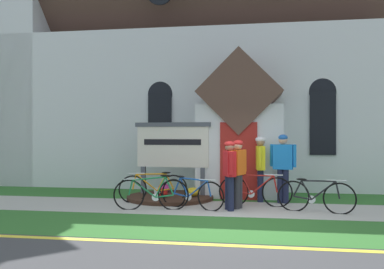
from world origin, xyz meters
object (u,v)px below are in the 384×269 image
church_sign (173,148)px  bicycle_blue (152,194)px  bicycle_orange (154,188)px  cyclist_in_blue_jersey (260,164)px  bicycle_black (255,191)px  cyclist_in_yellow_jersey (283,162)px  bicycle_red (316,196)px  cyclist_in_red_jersey (229,170)px  cyclist_in_white_jersey (238,169)px  bicycle_silver (192,194)px

church_sign → bicycle_blue: size_ratio=1.24×
bicycle_orange → cyclist_in_blue_jersey: size_ratio=1.00×
church_sign → bicycle_black: (2.30, -1.06, -1.02)m
bicycle_orange → cyclist_in_yellow_jersey: cyclist_in_yellow_jersey is taller
church_sign → bicycle_orange: 1.38m
bicycle_orange → bicycle_blue: bearing=-78.1°
bicycle_orange → church_sign: bearing=69.4°
bicycle_black → bicycle_red: bicycle_black is taller
cyclist_in_red_jersey → bicycle_blue: bearing=-173.7°
cyclist_in_blue_jersey → cyclist_in_red_jersey: cyclist_in_blue_jersey is taller
cyclist_in_white_jersey → cyclist_in_yellow_jersey: 1.46m
bicycle_red → bicycle_orange: 4.07m
cyclist_in_white_jersey → cyclist_in_blue_jersey: size_ratio=0.96×
cyclist_in_red_jersey → bicycle_red: bearing=1.7°
bicycle_orange → cyclist_in_white_jersey: (2.22, -0.61, 0.58)m
bicycle_black → cyclist_in_red_jersey: 1.05m
bicycle_black → bicycle_silver: 1.61m
bicycle_silver → cyclist_in_blue_jersey: size_ratio=0.94×
bicycle_orange → cyclist_in_white_jersey: size_ratio=1.05×
church_sign → bicycle_red: church_sign is taller
bicycle_red → bicycle_black: bearing=155.8°
cyclist_in_blue_jersey → cyclist_in_yellow_jersey: bearing=-13.0°
cyclist_in_white_jersey → cyclist_in_red_jersey: 0.32m
bicycle_silver → cyclist_in_white_jersey: cyclist_in_white_jersey is taller
bicycle_silver → cyclist_in_yellow_jersey: (2.19, 1.15, 0.69)m
bicycle_silver → bicycle_orange: bicycle_orange is taller
bicycle_red → cyclist_in_red_jersey: (-1.95, -0.06, 0.57)m
bicycle_orange → cyclist_in_red_jersey: bearing=-23.1°
bicycle_silver → church_sign: bearing=115.8°
bicycle_blue → cyclist_in_red_jersey: 1.91m
church_sign → cyclist_in_yellow_jersey: bearing=-9.9°
bicycle_orange → bicycle_black: bearing=-4.3°
bicycle_blue → cyclist_in_yellow_jersey: size_ratio=0.99×
cyclist_in_blue_jersey → cyclist_in_red_jersey: size_ratio=1.06×
cyclist_in_white_jersey → cyclist_in_red_jersey: (-0.19, -0.27, -0.02)m
bicycle_blue → cyclist_in_blue_jersey: cyclist_in_blue_jersey is taller
bicycle_red → cyclist_in_white_jersey: bearing=173.3°
bicycle_red → cyclist_in_red_jersey: cyclist_in_red_jersey is taller
bicycle_blue → bicycle_black: bearing=20.1°
bicycle_blue → cyclist_in_yellow_jersey: cyclist_in_yellow_jersey is taller
church_sign → bicycle_silver: bearing=-64.2°
cyclist_in_white_jersey → cyclist_in_yellow_jersey: bearing=40.8°
bicycle_blue → cyclist_in_white_jersey: 2.13m
bicycle_orange → cyclist_in_white_jersey: cyclist_in_white_jersey is taller
cyclist_in_white_jersey → bicycle_silver: bearing=-169.8°
cyclist_in_blue_jersey → bicycle_red: bearing=-46.2°
bicycle_orange → cyclist_in_yellow_jersey: size_ratio=0.97×
bicycle_black → cyclist_in_blue_jersey: size_ratio=1.05×
cyclist_in_yellow_jersey → bicycle_black: bearing=-142.4°
bicycle_red → cyclist_in_yellow_jersey: size_ratio=0.96×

